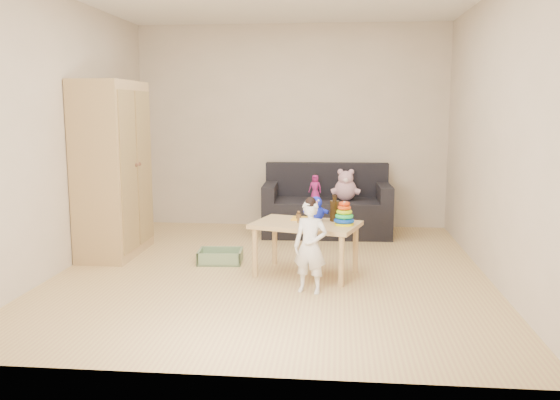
# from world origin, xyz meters

# --- Properties ---
(room) EXTENTS (4.50, 4.50, 4.50)m
(room) POSITION_xyz_m (0.00, 0.00, 1.30)
(room) COLOR #D5B772
(room) RESTS_ON ground
(wardrobe) EXTENTS (0.51, 1.01, 1.82)m
(wardrobe) POSITION_xyz_m (-1.74, 0.51, 0.91)
(wardrobe) COLOR tan
(wardrobe) RESTS_ON ground
(sofa) EXTENTS (1.56, 0.82, 0.43)m
(sofa) POSITION_xyz_m (0.48, 1.71, 0.22)
(sofa) COLOR black
(sofa) RESTS_ON ground
(play_table) EXTENTS (1.07, 0.84, 0.50)m
(play_table) POSITION_xyz_m (0.33, -0.10, 0.25)
(play_table) COLOR tan
(play_table) RESTS_ON ground
(storage_bin) EXTENTS (0.46, 0.36, 0.13)m
(storage_bin) POSITION_xyz_m (-0.56, 0.25, 0.07)
(storage_bin) COLOR gray
(storage_bin) RESTS_ON ground
(toddler) EXTENTS (0.33, 0.26, 0.77)m
(toddler) POSITION_xyz_m (0.39, -0.62, 0.39)
(toddler) COLOR white
(toddler) RESTS_ON ground
(pink_bear) EXTENTS (0.29, 0.25, 0.32)m
(pink_bear) POSITION_xyz_m (0.71, 1.68, 0.59)
(pink_bear) COLOR #D19AAB
(pink_bear) RESTS_ON sofa
(doll) EXTENTS (0.18, 0.14, 0.31)m
(doll) POSITION_xyz_m (0.34, 1.62, 0.59)
(doll) COLOR #AC2074
(doll) RESTS_ON sofa
(ring_stacker) EXTENTS (0.19, 0.19, 0.21)m
(ring_stacker) POSITION_xyz_m (0.67, -0.16, 0.58)
(ring_stacker) COLOR #FAF70D
(ring_stacker) RESTS_ON play_table
(brown_bottle) EXTENTS (0.09, 0.09, 0.25)m
(brown_bottle) POSITION_xyz_m (0.59, 0.01, 0.60)
(brown_bottle) COLOR black
(brown_bottle) RESTS_ON play_table
(blue_plush) EXTENTS (0.23, 0.21, 0.24)m
(blue_plush) POSITION_xyz_m (0.41, 0.02, 0.61)
(blue_plush) COLOR #192AE5
(blue_plush) RESTS_ON play_table
(wooden_figure) EXTENTS (0.05, 0.04, 0.11)m
(wooden_figure) POSITION_xyz_m (0.26, -0.10, 0.55)
(wooden_figure) COLOR brown
(wooden_figure) RESTS_ON play_table
(yellow_book) EXTENTS (0.20, 0.20, 0.01)m
(yellow_book) POSITION_xyz_m (0.27, 0.07, 0.50)
(yellow_book) COLOR yellow
(yellow_book) RESTS_ON play_table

